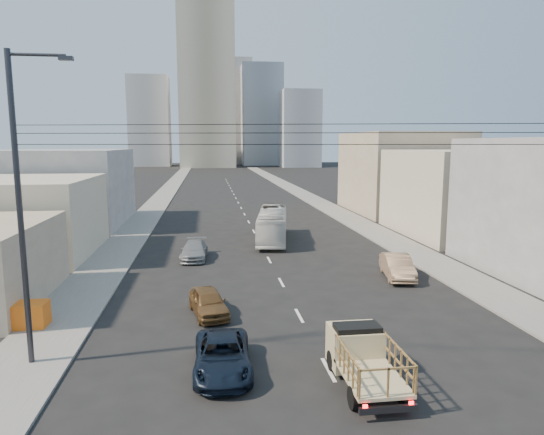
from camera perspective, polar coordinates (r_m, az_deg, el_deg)
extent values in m
plane|color=black|center=(17.97, 8.33, -20.10)|extent=(420.00, 420.00, 0.00)
cube|color=slate|center=(85.85, -12.46, 2.75)|extent=(3.50, 180.00, 0.12)
cube|color=slate|center=(87.07, 3.16, 3.02)|extent=(3.50, 180.00, 0.12)
cube|color=silver|center=(19.68, 6.66, -17.36)|extent=(0.15, 2.00, 0.01)
cube|color=silver|center=(25.08, 3.22, -11.44)|extent=(0.15, 2.00, 0.01)
cube|color=silver|center=(30.70, 1.10, -7.63)|extent=(0.15, 2.00, 0.01)
cube|color=silver|center=(36.44, -0.34, -5.01)|extent=(0.15, 2.00, 0.01)
cube|color=silver|center=(42.25, -1.37, -3.10)|extent=(0.15, 2.00, 0.01)
cube|color=silver|center=(48.11, -2.15, -1.65)|extent=(0.15, 2.00, 0.01)
cube|color=silver|center=(54.00, -2.76, -0.52)|extent=(0.15, 2.00, 0.01)
cube|color=silver|center=(59.91, -3.25, 0.39)|extent=(0.15, 2.00, 0.01)
cube|color=silver|center=(65.84, -3.66, 1.14)|extent=(0.15, 2.00, 0.01)
cube|color=silver|center=(71.78, -3.99, 1.76)|extent=(0.15, 2.00, 0.01)
cube|color=silver|center=(77.73, -4.28, 2.29)|extent=(0.15, 2.00, 0.01)
cube|color=silver|center=(83.68, -4.52, 2.74)|extent=(0.15, 2.00, 0.01)
cube|color=silver|center=(89.64, -4.73, 3.13)|extent=(0.15, 2.00, 0.01)
cube|color=silver|center=(95.61, -4.92, 3.47)|extent=(0.15, 2.00, 0.01)
cube|color=silver|center=(101.58, -5.08, 3.78)|extent=(0.15, 2.00, 0.01)
cube|color=silver|center=(107.56, -5.23, 4.05)|extent=(0.15, 2.00, 0.01)
cube|color=silver|center=(113.53, -5.36, 4.29)|extent=(0.15, 2.00, 0.01)
cube|color=silver|center=(119.51, -5.48, 4.50)|extent=(0.15, 2.00, 0.01)
cube|color=tan|center=(17.84, 11.68, -17.90)|extent=(1.90, 3.00, 0.12)
cube|color=tan|center=(19.45, 9.70, -14.70)|extent=(1.90, 1.60, 1.50)
cube|color=black|center=(19.00, 9.98, -13.33)|extent=(1.70, 0.90, 0.70)
cube|color=#2D2D33|center=(16.70, 13.52, -21.09)|extent=(1.90, 0.12, 0.22)
cube|color=#FF0C0C|center=(16.39, 10.92, -21.01)|extent=(0.15, 0.05, 0.12)
cube|color=#FF0C0C|center=(16.89, 16.07, -20.25)|extent=(0.15, 0.05, 0.12)
cylinder|color=black|center=(19.55, 7.09, -16.34)|extent=(0.25, 0.76, 0.76)
cylinder|color=black|center=(20.02, 11.99, -15.85)|extent=(0.25, 0.76, 0.76)
cylinder|color=black|center=(17.15, 9.61, -20.19)|extent=(0.25, 0.76, 0.76)
cylinder|color=black|center=(17.69, 15.20, -19.44)|extent=(0.25, 0.76, 0.76)
imported|color=black|center=(19.25, -5.85, -15.87)|extent=(2.20, 4.65, 1.28)
imported|color=silver|center=(43.31, 0.05, -0.88)|extent=(4.05, 10.57, 2.87)
imported|color=brown|center=(25.15, -7.50, -9.84)|extent=(2.33, 4.16, 1.34)
imported|color=#937256|center=(32.55, 14.53, -5.60)|extent=(2.38, 4.78, 1.51)
imported|color=gray|center=(37.09, -9.13, -3.84)|extent=(2.11, 4.64, 1.32)
cylinder|color=#2D2D33|center=(20.53, -27.52, 0.34)|extent=(0.22, 0.22, 12.00)
cylinder|color=#2D2D33|center=(20.29, -25.94, 16.84)|extent=(2.00, 0.12, 0.12)
cube|color=#2D2D33|center=(20.00, -23.08, 16.85)|extent=(0.50, 0.25, 0.15)
cylinder|color=black|center=(17.23, 7.63, 10.85)|extent=(23.01, 5.02, 0.02)
cylinder|color=black|center=(17.22, 7.61, 9.85)|extent=(23.01, 5.02, 0.02)
cylinder|color=black|center=(17.21, 7.58, 8.52)|extent=(23.01, 5.02, 0.02)
cube|color=orange|center=(25.98, -26.80, -10.95)|extent=(1.80, 1.20, 0.38)
cube|color=orange|center=(25.86, -26.86, -10.16)|extent=(1.80, 1.20, 0.38)
cube|color=orange|center=(25.75, -26.92, -9.36)|extent=(1.80, 1.20, 0.38)
cube|color=#BEB399|center=(49.56, 21.39, 2.73)|extent=(11.00, 14.00, 8.00)
cube|color=tan|center=(64.09, 14.91, 5.15)|extent=(12.00, 16.00, 10.00)
cube|color=#BEB399|center=(42.10, -27.71, 0.00)|extent=(11.00, 12.00, 6.00)
cube|color=gray|center=(56.35, -23.09, 3.28)|extent=(12.00, 16.00, 8.00)
cube|color=tan|center=(186.35, -7.70, 15.19)|extent=(20.00, 20.00, 60.00)
cube|color=#9A9CA2|center=(201.70, -1.24, 11.91)|extent=(16.00, 16.00, 40.00)
cube|color=#9A9CA2|center=(196.48, -14.17, 10.86)|extent=(15.00, 15.00, 34.00)
cube|color=gray|center=(215.79, -4.94, 12.20)|extent=(18.00, 18.00, 44.00)
cube|color=#9A9CA2|center=(183.47, 3.26, 10.34)|extent=(14.00, 14.00, 28.00)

